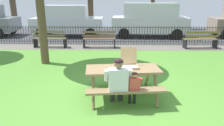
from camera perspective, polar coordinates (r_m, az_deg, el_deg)
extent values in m
cube|color=#5A9837|center=(6.67, 2.69, -4.62)|extent=(28.00, 10.50, 0.02)
cube|color=slate|center=(11.03, 2.29, 4.17)|extent=(28.00, 1.40, 0.01)
cube|color=#424247|center=(14.67, 2.14, 7.39)|extent=(28.00, 6.02, 0.01)
cube|color=#8C704C|center=(5.33, 2.87, -1.69)|extent=(1.87, 0.95, 0.06)
cube|color=#8C704C|center=(4.88, 3.75, -7.28)|extent=(1.82, 0.48, 0.05)
cube|color=#8C704C|center=(5.99, 2.08, -2.58)|extent=(1.82, 0.48, 0.05)
cylinder|color=#8C704C|center=(5.04, -4.99, -7.57)|extent=(0.12, 0.44, 0.74)
cylinder|color=#8C704C|center=(5.80, -4.99, -4.17)|extent=(0.12, 0.44, 0.74)
cylinder|color=#8C704C|center=(5.24, 11.50, -6.89)|extent=(0.12, 0.44, 0.74)
cylinder|color=#8C704C|center=(5.98, 9.34, -3.71)|extent=(0.12, 0.44, 0.74)
cube|color=tan|center=(5.39, 4.64, -1.11)|extent=(0.44, 0.44, 0.01)
cube|color=silver|center=(5.38, 4.65, -1.04)|extent=(0.40, 0.40, 0.00)
cube|color=tan|center=(5.19, 4.95, -1.50)|extent=(0.40, 0.05, 0.04)
cube|color=tan|center=(5.56, 4.38, -0.21)|extent=(0.40, 0.05, 0.04)
cube|color=tan|center=(5.35, 2.57, -0.87)|extent=(0.05, 0.40, 0.04)
cube|color=tan|center=(5.41, 6.72, -0.79)|extent=(0.05, 0.40, 0.04)
cube|color=tan|center=(5.52, 4.40, 2.05)|extent=(0.41, 0.11, 0.40)
cylinder|color=#2F2F2F|center=(5.33, 0.04, -7.70)|extent=(0.12, 0.12, 0.44)
cylinder|color=#2F2F2F|center=(5.03, 0.24, -6.11)|extent=(0.20, 0.43, 0.15)
cylinder|color=#2F2F2F|center=(5.34, 2.20, -7.62)|extent=(0.12, 0.12, 0.44)
cylinder|color=#2F2F2F|center=(5.05, 2.51, -6.03)|extent=(0.20, 0.43, 0.15)
cube|color=silver|center=(4.76, 1.67, -4.52)|extent=(0.44, 0.27, 0.52)
cylinder|color=silver|center=(4.75, -1.51, -3.23)|extent=(0.11, 0.22, 0.31)
cylinder|color=silver|center=(4.81, 4.70, -3.04)|extent=(0.11, 0.22, 0.31)
sphere|color=#8C6647|center=(4.65, 1.68, -0.07)|extent=(0.21, 0.21, 0.21)
ellipsoid|color=black|center=(4.63, 1.70, 0.48)|extent=(0.21, 0.20, 0.12)
cylinder|color=black|center=(5.21, 4.66, -8.34)|extent=(0.07, 0.07, 0.44)
cylinder|color=black|center=(5.01, 4.95, -6.47)|extent=(0.11, 0.25, 0.09)
cylinder|color=black|center=(5.23, 5.92, -8.27)|extent=(0.07, 0.07, 0.44)
cylinder|color=black|center=(5.03, 6.26, -6.41)|extent=(0.11, 0.25, 0.09)
cube|color=#CC4C3F|center=(4.85, 5.90, -5.57)|extent=(0.26, 0.15, 0.30)
cylinder|color=#CC4C3F|center=(4.83, 4.10, -4.85)|extent=(0.07, 0.13, 0.18)
cylinder|color=#CC4C3F|center=(4.89, 7.60, -4.71)|extent=(0.07, 0.13, 0.18)
sphere|color=tan|center=(4.78, 5.96, -3.09)|extent=(0.12, 0.12, 0.12)
ellipsoid|color=black|center=(4.77, 5.98, -2.78)|extent=(0.12, 0.12, 0.07)
cylinder|color=#2D2823|center=(11.56, 2.31, 9.30)|extent=(18.40, 0.03, 0.03)
cylinder|color=#2D2823|center=(11.68, 2.26, 5.65)|extent=(18.40, 0.03, 0.03)
cylinder|color=#2D2823|center=(13.23, -27.18, 6.64)|extent=(0.02, 0.02, 0.97)
cylinder|color=#2D2823|center=(13.16, -26.64, 6.67)|extent=(0.02, 0.02, 0.97)
cylinder|color=#2D2823|center=(13.09, -26.09, 6.69)|extent=(0.02, 0.02, 0.97)
cylinder|color=#2D2823|center=(13.03, -25.54, 6.72)|extent=(0.02, 0.02, 0.97)
cylinder|color=#2D2823|center=(12.97, -24.98, 6.75)|extent=(0.02, 0.02, 0.97)
cylinder|color=#2D2823|center=(12.90, -24.42, 6.78)|extent=(0.02, 0.02, 0.97)
cylinder|color=#2D2823|center=(12.84, -23.85, 6.80)|extent=(0.02, 0.02, 0.97)
cylinder|color=#2D2823|center=(12.78, -23.28, 6.83)|extent=(0.02, 0.02, 0.97)
cylinder|color=#2D2823|center=(12.73, -22.70, 6.86)|extent=(0.02, 0.02, 0.97)
cylinder|color=#2D2823|center=(12.67, -22.12, 6.88)|extent=(0.02, 0.02, 0.97)
cylinder|color=#2D2823|center=(12.61, -21.53, 6.91)|extent=(0.02, 0.02, 0.97)
cylinder|color=#2D2823|center=(12.56, -20.94, 6.93)|extent=(0.02, 0.02, 0.97)
cylinder|color=#2D2823|center=(12.51, -20.34, 6.96)|extent=(0.02, 0.02, 0.97)
cylinder|color=#2D2823|center=(12.46, -19.73, 6.98)|extent=(0.02, 0.02, 0.97)
cylinder|color=#2D2823|center=(12.41, -19.12, 7.00)|extent=(0.02, 0.02, 0.97)
cylinder|color=#2D2823|center=(12.36, -18.51, 7.03)|extent=(0.02, 0.02, 0.97)
cylinder|color=#2D2823|center=(12.31, -17.89, 7.05)|extent=(0.02, 0.02, 0.97)
cylinder|color=#2D2823|center=(12.26, -17.27, 7.07)|extent=(0.02, 0.02, 0.97)
cylinder|color=#2D2823|center=(12.22, -16.64, 7.09)|extent=(0.02, 0.02, 0.97)
cylinder|color=#2D2823|center=(12.18, -16.01, 7.11)|extent=(0.02, 0.02, 0.97)
cylinder|color=#2D2823|center=(12.14, -15.37, 7.13)|extent=(0.02, 0.02, 0.97)
cylinder|color=#2D2823|center=(12.10, -14.73, 7.15)|extent=(0.02, 0.02, 0.97)
cylinder|color=#2D2823|center=(12.06, -14.08, 7.16)|extent=(0.02, 0.02, 0.97)
cylinder|color=#2D2823|center=(12.02, -13.43, 7.18)|extent=(0.02, 0.02, 0.97)
cylinder|color=#2D2823|center=(11.99, -12.78, 7.19)|extent=(0.02, 0.02, 0.97)
cylinder|color=#2D2823|center=(11.95, -12.12, 7.21)|extent=(0.02, 0.02, 0.97)
cylinder|color=#2D2823|center=(11.92, -11.46, 7.22)|extent=(0.02, 0.02, 0.97)
cylinder|color=#2D2823|center=(11.89, -10.80, 7.24)|extent=(0.02, 0.02, 0.97)
cylinder|color=#2D2823|center=(11.86, -10.13, 7.25)|extent=(0.02, 0.02, 0.97)
cylinder|color=#2D2823|center=(11.83, -9.46, 7.26)|extent=(0.02, 0.02, 0.97)
cylinder|color=#2D2823|center=(11.81, -8.78, 7.27)|extent=(0.02, 0.02, 0.97)
cylinder|color=#2D2823|center=(11.78, -8.10, 7.28)|extent=(0.02, 0.02, 0.97)
cylinder|color=#2D2823|center=(11.76, -7.42, 7.29)|extent=(0.02, 0.02, 0.97)
cylinder|color=#2D2823|center=(11.74, -6.74, 7.30)|extent=(0.02, 0.02, 0.97)
cylinder|color=#2D2823|center=(11.72, -6.05, 7.30)|extent=(0.02, 0.02, 0.97)
cylinder|color=#2D2823|center=(11.70, -5.37, 7.31)|extent=(0.02, 0.02, 0.97)
cylinder|color=#2D2823|center=(11.69, -4.68, 7.31)|extent=(0.02, 0.02, 0.97)
cylinder|color=#2D2823|center=(11.67, -3.99, 7.32)|extent=(0.02, 0.02, 0.97)
cylinder|color=#2D2823|center=(11.66, -3.29, 7.32)|extent=(0.02, 0.02, 0.97)
cylinder|color=#2D2823|center=(11.65, -2.60, 7.32)|extent=(0.02, 0.02, 0.97)
cylinder|color=#2D2823|center=(11.64, -1.90, 7.32)|extent=(0.02, 0.02, 0.97)
cylinder|color=#2D2823|center=(11.63, -1.21, 7.32)|extent=(0.02, 0.02, 0.97)
cylinder|color=#2D2823|center=(11.62, -0.51, 7.32)|extent=(0.02, 0.02, 0.97)
cylinder|color=#2D2823|center=(11.62, 0.19, 7.31)|extent=(0.02, 0.02, 0.97)
cylinder|color=#2D2823|center=(11.62, 0.89, 7.31)|extent=(0.02, 0.02, 0.97)
cylinder|color=#2D2823|center=(11.62, 1.58, 7.30)|extent=(0.02, 0.02, 0.97)
cylinder|color=#2D2823|center=(11.62, 2.28, 7.30)|extent=(0.02, 0.02, 0.97)
cylinder|color=#2D2823|center=(11.62, 2.98, 7.29)|extent=(0.02, 0.02, 0.97)
cylinder|color=#2D2823|center=(11.62, 3.68, 7.28)|extent=(0.02, 0.02, 0.97)
cylinder|color=#2D2823|center=(11.63, 4.38, 7.27)|extent=(0.02, 0.02, 0.97)
cylinder|color=#2D2823|center=(11.64, 5.07, 7.26)|extent=(0.02, 0.02, 0.97)
cylinder|color=#2D2823|center=(11.65, 5.77, 7.25)|extent=(0.02, 0.02, 0.97)
cylinder|color=#2D2823|center=(11.66, 6.46, 7.24)|extent=(0.02, 0.02, 0.97)
cylinder|color=#2D2823|center=(11.67, 7.15, 7.23)|extent=(0.02, 0.02, 0.97)
cylinder|color=#2D2823|center=(11.68, 7.84, 7.21)|extent=(0.02, 0.02, 0.97)
cylinder|color=#2D2823|center=(11.70, 8.53, 7.20)|extent=(0.02, 0.02, 0.97)
cylinder|color=#2D2823|center=(11.72, 9.22, 7.18)|extent=(0.02, 0.02, 0.97)
cylinder|color=#2D2823|center=(11.74, 9.91, 7.16)|extent=(0.02, 0.02, 0.97)
cylinder|color=#2D2823|center=(11.76, 10.59, 7.14)|extent=(0.02, 0.02, 0.97)
cylinder|color=#2D2823|center=(11.78, 11.27, 7.12)|extent=(0.02, 0.02, 0.97)
cylinder|color=#2D2823|center=(11.81, 11.94, 7.10)|extent=(0.02, 0.02, 0.97)
cylinder|color=#2D2823|center=(11.83, 12.62, 7.08)|extent=(0.02, 0.02, 0.97)
cylinder|color=#2D2823|center=(11.86, 13.29, 7.06)|extent=(0.02, 0.02, 0.97)
cylinder|color=#2D2823|center=(11.89, 13.96, 7.04)|extent=(0.02, 0.02, 0.97)
cylinder|color=#2D2823|center=(11.92, 14.62, 7.01)|extent=(0.02, 0.02, 0.97)
cylinder|color=#2D2823|center=(11.95, 15.28, 6.99)|extent=(0.02, 0.02, 0.97)
cylinder|color=#2D2823|center=(11.98, 15.94, 6.96)|extent=(0.02, 0.02, 0.97)
cylinder|color=#2D2823|center=(12.02, 16.59, 6.94)|extent=(0.02, 0.02, 0.97)
cylinder|color=#2D2823|center=(12.06, 17.24, 6.91)|extent=(0.02, 0.02, 0.97)
cylinder|color=#2D2823|center=(12.10, 17.89, 6.88)|extent=(0.02, 0.02, 0.97)
cylinder|color=#2D2823|center=(12.14, 18.53, 6.85)|extent=(0.02, 0.02, 0.97)
cylinder|color=#2D2823|center=(12.18, 19.17, 6.83)|extent=(0.02, 0.02, 0.97)
cylinder|color=#2D2823|center=(12.22, 19.80, 6.80)|extent=(0.02, 0.02, 0.97)
cylinder|color=#2D2823|center=(12.26, 20.42, 6.77)|extent=(0.02, 0.02, 0.97)
cylinder|color=#2D2823|center=(12.31, 21.05, 6.74)|extent=(0.02, 0.02, 0.97)
cylinder|color=#2D2823|center=(12.36, 21.67, 6.70)|extent=(0.02, 0.02, 0.97)
cylinder|color=#2D2823|center=(12.41, 22.28, 6.67)|extent=(0.02, 0.02, 0.97)
cylinder|color=#2D2823|center=(12.46, 22.89, 6.64)|extent=(0.02, 0.02, 0.97)
cylinder|color=#2D2823|center=(12.51, 23.49, 6.61)|extent=(0.02, 0.02, 0.97)
cylinder|color=#2D2823|center=(12.56, 24.09, 6.57)|extent=(0.02, 0.02, 0.97)
cylinder|color=#2D2823|center=(12.61, 24.68, 6.54)|extent=(0.02, 0.02, 0.97)
cylinder|color=#2D2823|center=(12.67, 25.27, 6.51)|extent=(0.02, 0.02, 0.97)
cylinder|color=#2D2823|center=(12.73, 25.85, 6.47)|extent=(0.02, 0.02, 0.97)
cylinder|color=#2D2823|center=(12.78, 26.43, 6.44)|extent=(0.02, 0.02, 0.97)
cylinder|color=#2D2823|center=(12.84, 27.00, 6.40)|extent=(0.02, 0.02, 0.97)
cube|color=brown|center=(11.51, -15.65, 6.36)|extent=(1.60, 0.16, 0.04)
cube|color=brown|center=(11.39, -15.88, 6.22)|extent=(1.60, 0.16, 0.04)
cube|color=brown|center=(11.26, -16.11, 6.08)|extent=(1.60, 0.16, 0.04)
cube|color=brown|center=(11.17, -16.29, 6.93)|extent=(1.60, 0.12, 0.11)
cube|color=brown|center=(11.14, -16.36, 7.84)|extent=(1.60, 0.12, 0.11)
cube|color=black|center=(11.15, -12.17, 5.12)|extent=(0.07, 0.44, 0.44)
cube|color=black|center=(11.66, -19.41, 5.04)|extent=(0.07, 0.44, 0.44)
cube|color=brown|center=(11.04, -3.31, 6.52)|extent=(1.60, 0.13, 0.04)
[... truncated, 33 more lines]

